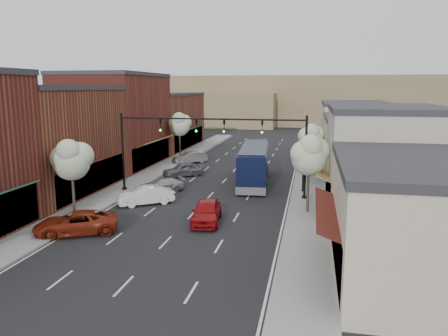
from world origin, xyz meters
The scene contains 29 objects.
ground centered at (0.00, 0.00, 0.00)m, with size 160.00×160.00×0.00m, color black.
sidewalk_left centered at (-8.40, 18.50, 0.07)m, with size 2.80×73.00×0.15m, color gray.
sidewalk_right centered at (8.40, 18.50, 0.07)m, with size 2.80×73.00×0.15m, color gray.
curb_left centered at (-7.00, 18.50, 0.07)m, with size 0.25×73.00×0.17m, color gray.
curb_right centered at (7.00, 18.50, 0.07)m, with size 0.25×73.00×0.17m, color gray.
bldg_left_midnear centered at (-14.23, 6.00, 4.66)m, with size 10.14×14.10×9.40m.
bldg_left_midfar centered at (-14.24, 20.00, 5.40)m, with size 10.14×14.10×10.90m.
bldg_left_far centered at (-14.22, 36.00, 4.16)m, with size 10.14×18.10×8.40m.
bldg_right_near centered at (13.69, -6.00, 2.92)m, with size 9.14×12.10×5.90m.
bldg_right_midnear centered at (13.72, 6.00, 3.91)m, with size 9.14×12.10×7.90m.
bldg_right_midfar centered at (13.70, 18.00, 3.17)m, with size 9.14×12.10×6.40m.
bldg_right_far centered at (13.71, 32.00, 3.66)m, with size 9.14×16.10×7.40m.
hill_far centered at (0.00, 90.00, 6.00)m, with size 120.00×30.00×12.00m, color #7A6647.
hill_near centered at (-25.00, 78.00, 4.00)m, with size 50.00×20.00×8.00m, color #7A6647.
signal_mast_right centered at (5.62, 8.00, 4.62)m, with size 8.22×0.46×7.00m.
signal_mast_left centered at (-5.62, 8.00, 4.62)m, with size 8.22×0.46×7.00m.
tree_right_near centered at (8.35, 3.94, 4.45)m, with size 2.85×2.65×5.95m.
tree_right_far centered at (8.35, 19.94, 3.99)m, with size 2.85×2.65×5.43m.
tree_left_near centered at (-8.25, -0.06, 4.22)m, with size 2.85×2.65×5.69m.
tree_left_far centered at (-8.25, 25.94, 4.60)m, with size 2.85×2.65×6.13m.
lamp_post_near centered at (7.80, 10.50, 3.01)m, with size 0.44×0.44×4.44m.
lamp_post_far centered at (7.80, 28.00, 3.01)m, with size 0.44×0.44×4.44m.
coach_bus centered at (3.02, 13.73, 1.89)m, with size 3.57×12.01×3.62m.
red_hatchback centered at (1.50, 0.33, 0.79)m, with size 1.87×4.65×1.58m, color #9C0B0E.
parked_car_a centered at (-6.08, -3.61, 0.72)m, with size 2.40×5.21×1.45m, color maroon.
parked_car_b centered at (-4.40, 4.03, 0.73)m, with size 1.55×4.43×1.46m, color white.
parked_car_c centered at (-4.68, 8.53, 0.60)m, with size 1.67×4.11×1.19m, color #A1A0A5.
parked_car_d centered at (-4.67, 15.29, 0.73)m, with size 1.73×4.31×1.47m, color #5A5D62.
parked_car_e centered at (-6.20, 23.36, 0.70)m, with size 1.49×4.27×1.41m, color #97969B.
Camera 1 is at (8.44, -27.87, 9.21)m, focal length 35.00 mm.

